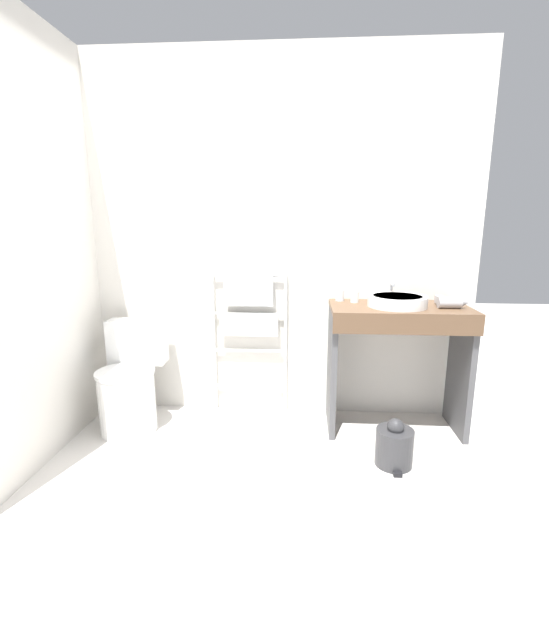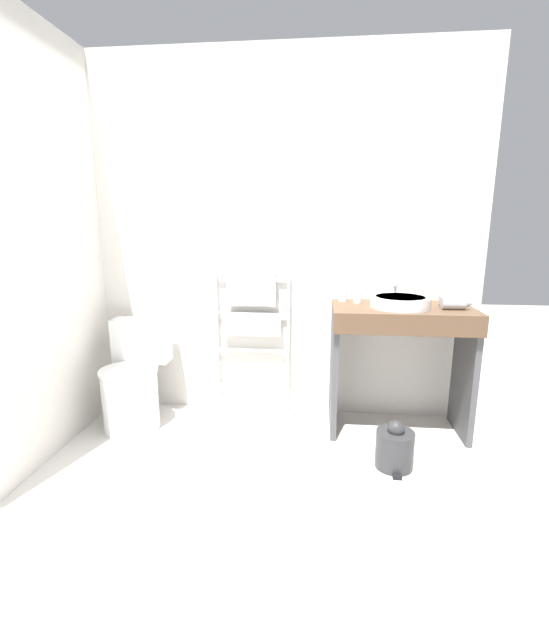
{
  "view_description": "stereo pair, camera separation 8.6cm",
  "coord_description": "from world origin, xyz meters",
  "px_view_note": "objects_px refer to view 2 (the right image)",
  "views": [
    {
      "loc": [
        0.22,
        -1.92,
        1.44
      ],
      "look_at": [
        0.05,
        0.55,
        0.88
      ],
      "focal_mm": 24.0,
      "sensor_mm": 36.0,
      "label": 1
    },
    {
      "loc": [
        0.3,
        -1.92,
        1.44
      ],
      "look_at": [
        0.05,
        0.55,
        0.88
      ],
      "focal_mm": 24.0,
      "sensor_mm": 36.0,
      "label": 2
    }
  ],
  "objects_px": {
    "cup_near_wall": "(343,296)",
    "trash_bin": "(395,448)",
    "toilet": "(133,384)",
    "cup_near_edge": "(357,297)",
    "hair_dryer": "(454,303)",
    "sink_basin": "(400,302)",
    "towel_radiator": "(252,315)"
  },
  "relations": [
    {
      "from": "cup_near_wall",
      "to": "trash_bin",
      "type": "bearing_deg",
      "value": -65.47
    },
    {
      "from": "toilet",
      "to": "cup_near_edge",
      "type": "distance_m",
      "value": 1.71
    },
    {
      "from": "cup_near_wall",
      "to": "trash_bin",
      "type": "relative_size",
      "value": 0.27
    },
    {
      "from": "cup_near_edge",
      "to": "trash_bin",
      "type": "xyz_separation_m",
      "value": [
        0.2,
        -0.6,
        -0.81
      ]
    },
    {
      "from": "toilet",
      "to": "trash_bin",
      "type": "distance_m",
      "value": 1.83
    },
    {
      "from": "hair_dryer",
      "to": "sink_basin",
      "type": "bearing_deg",
      "value": 176.55
    },
    {
      "from": "trash_bin",
      "to": "toilet",
      "type": "bearing_deg",
      "value": 167.86
    },
    {
      "from": "hair_dryer",
      "to": "cup_near_wall",
      "type": "bearing_deg",
      "value": 163.5
    },
    {
      "from": "sink_basin",
      "to": "cup_near_edge",
      "type": "height_order",
      "value": "cup_near_edge"
    },
    {
      "from": "toilet",
      "to": "cup_near_edge",
      "type": "xyz_separation_m",
      "value": [
        1.58,
        0.22,
        0.62
      ]
    },
    {
      "from": "toilet",
      "to": "hair_dryer",
      "type": "bearing_deg",
      "value": 1.78
    },
    {
      "from": "toilet",
      "to": "sink_basin",
      "type": "relative_size",
      "value": 1.93
    },
    {
      "from": "towel_radiator",
      "to": "hair_dryer",
      "type": "bearing_deg",
      "value": -10.06
    },
    {
      "from": "cup_near_wall",
      "to": "cup_near_edge",
      "type": "bearing_deg",
      "value": -29.86
    },
    {
      "from": "cup_near_wall",
      "to": "cup_near_edge",
      "type": "relative_size",
      "value": 1.06
    },
    {
      "from": "sink_basin",
      "to": "cup_near_wall",
      "type": "height_order",
      "value": "cup_near_wall"
    },
    {
      "from": "toilet",
      "to": "cup_near_edge",
      "type": "bearing_deg",
      "value": 7.94
    },
    {
      "from": "cup_near_wall",
      "to": "cup_near_edge",
      "type": "height_order",
      "value": "cup_near_wall"
    },
    {
      "from": "hair_dryer",
      "to": "trash_bin",
      "type": "distance_m",
      "value": 1.01
    },
    {
      "from": "toilet",
      "to": "sink_basin",
      "type": "distance_m",
      "value": 1.95
    },
    {
      "from": "cup_near_wall",
      "to": "sink_basin",
      "type": "bearing_deg",
      "value": -27.23
    },
    {
      "from": "towel_radiator",
      "to": "cup_near_wall",
      "type": "height_order",
      "value": "towel_radiator"
    },
    {
      "from": "hair_dryer",
      "to": "trash_bin",
      "type": "relative_size",
      "value": 0.66
    },
    {
      "from": "sink_basin",
      "to": "trash_bin",
      "type": "bearing_deg",
      "value": -97.83
    },
    {
      "from": "cup_near_edge",
      "to": "sink_basin",
      "type": "bearing_deg",
      "value": -26.23
    },
    {
      "from": "cup_near_edge",
      "to": "hair_dryer",
      "type": "distance_m",
      "value": 0.63
    },
    {
      "from": "towel_radiator",
      "to": "toilet",
      "type": "bearing_deg",
      "value": -159.2
    },
    {
      "from": "toilet",
      "to": "hair_dryer",
      "type": "relative_size",
      "value": 3.86
    },
    {
      "from": "towel_radiator",
      "to": "trash_bin",
      "type": "height_order",
      "value": "towel_radiator"
    },
    {
      "from": "towel_radiator",
      "to": "sink_basin",
      "type": "height_order",
      "value": "towel_radiator"
    },
    {
      "from": "toilet",
      "to": "cup_near_edge",
      "type": "height_order",
      "value": "cup_near_edge"
    },
    {
      "from": "sink_basin",
      "to": "hair_dryer",
      "type": "distance_m",
      "value": 0.34
    }
  ]
}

